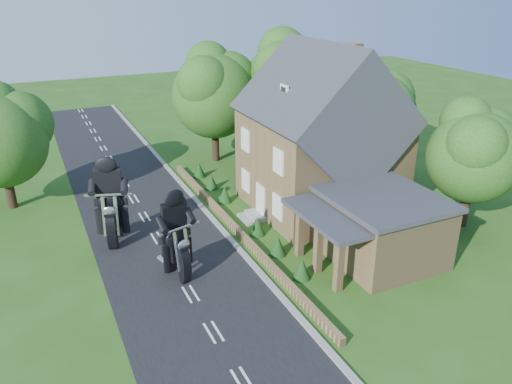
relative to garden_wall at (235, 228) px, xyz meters
name	(u,v)px	position (x,y,z in m)	size (l,w,h in m)	color
ground	(191,294)	(-4.30, -5.00, -0.20)	(120.00, 120.00, 0.00)	#244C15
road	(191,294)	(-4.30, -5.00, -0.19)	(7.00, 80.00, 0.02)	black
kerb	(262,275)	(-0.65, -5.00, -0.14)	(0.30, 80.00, 0.12)	gray
garden_wall	(235,228)	(0.00, 0.00, 0.00)	(0.30, 22.00, 0.40)	olive
house	(321,141)	(6.19, 1.00, 4.14)	(9.54, 8.64, 10.24)	olive
annex	(378,226)	(5.57, -5.80, 1.57)	(7.05, 5.94, 3.44)	olive
tree_annex_side	(478,148)	(12.83, -4.90, 4.49)	(5.64, 5.20, 7.48)	black
tree_house_right	(377,108)	(12.35, 3.62, 4.99)	(6.51, 6.00, 8.40)	black
tree_behind_house	(294,78)	(9.88, 11.14, 6.03)	(7.81, 7.20, 10.08)	black
tree_behind_left	(218,88)	(3.86, 12.13, 5.53)	(6.94, 6.40, 9.16)	black
tree_far_road	(5,133)	(-11.16, 9.11, 4.64)	(6.08, 5.60, 7.84)	black
shrub_a	(302,268)	(1.00, -6.00, 0.35)	(0.90, 0.90, 1.10)	#113310
shrub_b	(278,245)	(1.00, -3.50, 0.35)	(0.90, 0.90, 1.10)	#113310
shrub_c	(258,226)	(1.00, -1.00, 0.35)	(0.90, 0.90, 1.10)	#113310
shrub_d	(225,194)	(1.00, 4.00, 0.35)	(0.90, 0.90, 1.10)	#113310
shrub_e	(211,181)	(1.00, 6.50, 0.35)	(0.90, 0.90, 1.10)	#113310
shrub_f	(199,170)	(1.00, 9.00, 0.35)	(0.90, 0.90, 1.10)	#113310
motorcycle_lead	(177,265)	(-4.41, -3.38, 0.50)	(0.38, 1.50, 1.39)	black
motorcycle_follow	(115,231)	(-6.50, 1.41, 0.56)	(0.41, 1.63, 1.52)	black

